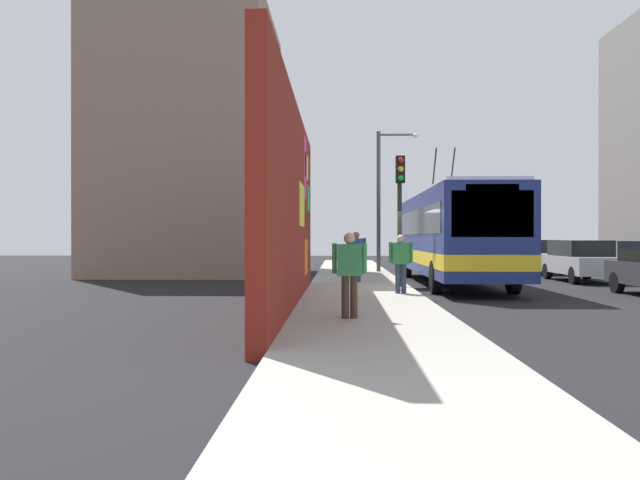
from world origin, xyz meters
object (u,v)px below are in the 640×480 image
(parked_car_white, at_px, (535,256))
(parked_car_red, at_px, (504,253))
(pedestrian_midblock, at_px, (356,252))
(parked_car_silver, at_px, (580,260))
(pedestrian_near_wall, at_px, (350,268))
(street_lamp, at_px, (383,190))
(city_bus, at_px, (451,233))
(traffic_light, at_px, (400,198))
(pedestrian_at_curb, at_px, (401,259))

(parked_car_white, xyz_separation_m, parked_car_red, (5.56, -0.00, 0.00))
(pedestrian_midblock, bearing_deg, parked_car_silver, -73.43)
(parked_car_red, xyz_separation_m, pedestrian_near_wall, (-23.74, 9.04, 0.26))
(street_lamp, bearing_deg, parked_car_white, -79.50)
(parked_car_silver, bearing_deg, street_lamp, 59.35)
(city_bus, bearing_deg, traffic_light, 146.58)
(traffic_light, bearing_deg, pedestrian_midblock, 30.05)
(parked_car_white, bearing_deg, pedestrian_midblock, 133.46)
(parked_car_red, bearing_deg, street_lamp, 133.67)
(traffic_light, bearing_deg, street_lamp, -0.76)
(city_bus, relative_size, parked_car_red, 2.64)
(pedestrian_midblock, bearing_deg, street_lamp, -11.69)
(pedestrian_near_wall, height_order, traffic_light, traffic_light)
(pedestrian_near_wall, bearing_deg, city_bus, -19.24)
(parked_car_silver, relative_size, pedestrian_at_curb, 2.77)
(pedestrian_at_curb, distance_m, street_lamp, 11.72)
(street_lamp, bearing_deg, parked_car_silver, -120.65)
(city_bus, relative_size, parked_car_white, 2.91)
(city_bus, bearing_deg, pedestrian_midblock, 106.41)
(parked_car_silver, xyz_separation_m, pedestrian_at_curb, (-7.10, 7.54, 0.25))
(pedestrian_midblock, xyz_separation_m, pedestrian_near_wall, (-9.98, 0.39, -0.08))
(parked_car_red, bearing_deg, pedestrian_midblock, 147.84)
(parked_car_silver, xyz_separation_m, street_lamp, (4.28, 7.23, 2.99))
(city_bus, distance_m, pedestrian_midblock, 3.66)
(parked_car_silver, bearing_deg, pedestrian_midblock, 106.57)
(city_bus, distance_m, pedestrian_near_wall, 11.67)
(parked_car_white, relative_size, parked_car_red, 0.91)
(traffic_light, bearing_deg, parked_car_white, -35.15)
(pedestrian_midblock, xyz_separation_m, street_lamp, (6.86, -1.42, 2.65))
(pedestrian_at_curb, bearing_deg, pedestrian_midblock, 13.68)
(parked_car_white, bearing_deg, street_lamp, 100.50)
(city_bus, xyz_separation_m, parked_car_red, (12.74, -5.20, -1.01))
(pedestrian_midblock, bearing_deg, parked_car_white, -46.54)
(pedestrian_near_wall, distance_m, street_lamp, 17.15)
(pedestrian_midblock, relative_size, traffic_light, 0.43)
(pedestrian_at_curb, bearing_deg, pedestrian_near_wall, 164.68)
(parked_car_red, height_order, pedestrian_midblock, pedestrian_midblock)
(pedestrian_at_curb, height_order, traffic_light, traffic_light)
(parked_car_red, relative_size, pedestrian_near_wall, 2.89)
(traffic_light, relative_size, street_lamp, 0.64)
(parked_car_silver, height_order, pedestrian_near_wall, pedestrian_near_wall)
(parked_car_silver, bearing_deg, parked_car_red, -0.00)
(parked_car_silver, distance_m, street_lamp, 8.92)
(pedestrian_near_wall, relative_size, street_lamp, 0.25)
(city_bus, height_order, parked_car_red, city_bus)
(city_bus, distance_m, parked_car_silver, 5.52)
(city_bus, xyz_separation_m, parked_car_white, (7.18, -5.20, -1.01))
(parked_car_white, bearing_deg, traffic_light, 144.85)
(parked_car_silver, distance_m, traffic_light, 9.03)
(traffic_light, bearing_deg, pedestrian_at_curb, 175.14)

